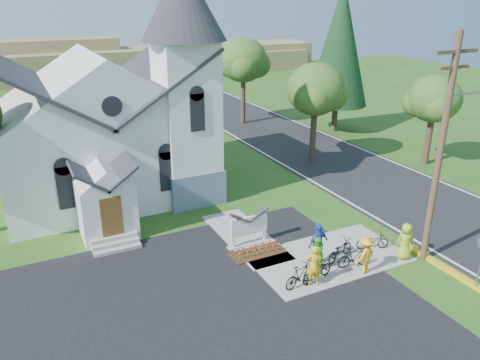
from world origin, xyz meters
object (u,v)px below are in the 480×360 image
church_sign (249,226)px  bike_2 (340,250)px  bike_3 (354,257)px  cyclist_4 (405,241)px  cyclist_2 (318,243)px  bike_4 (373,241)px  utility_pole (442,146)px  cyclist_0 (314,266)px  bike_1 (300,275)px  bike_0 (317,271)px  cyclist_1 (316,254)px  cyclist_3 (365,255)px

church_sign → bike_2: bearing=-44.9°
bike_3 → cyclist_4: size_ratio=0.90×
cyclist_2 → bike_4: size_ratio=1.24×
church_sign → utility_pole: size_ratio=0.22×
cyclist_0 → bike_2: bearing=-129.2°
cyclist_4 → bike_4: cyclist_4 is taller
church_sign → bike_1: size_ratio=1.34×
bike_0 → cyclist_1: size_ratio=1.09×
church_sign → cyclist_4: 7.14m
utility_pole → bike_3: 5.99m
cyclist_3 → cyclist_4: size_ratio=0.98×
cyclist_0 → bike_4: bearing=-140.3°
bike_1 → bike_4: 4.85m
bike_2 → cyclist_0: bearing=97.3°
cyclist_0 → bike_3: bearing=-148.5°
bike_4 → bike_0: bearing=125.7°
cyclist_3 → bike_0: bearing=-22.5°
utility_pole → bike_1: bearing=173.8°
bike_0 → bike_2: 2.14m
cyclist_1 → bike_3: 1.76m
cyclist_0 → cyclist_3: 2.52m
cyclist_0 → cyclist_2: (1.17, 1.37, 0.05)m
bike_1 → bike_4: size_ratio=1.06×
bike_0 → cyclist_3: 2.25m
church_sign → bike_0: bearing=-74.2°
bike_1 → cyclist_3: bearing=-109.1°
cyclist_3 → utility_pole: bearing=163.1°
cyclist_3 → bike_3: cyclist_3 is taller
utility_pole → bike_1: size_ratio=6.07×
church_sign → cyclist_0: size_ratio=1.21×
cyclist_4 → bike_3: bearing=10.1°
cyclist_0 → church_sign: bearing=-55.8°
church_sign → bike_2: (3.05, -3.04, -0.50)m
bike_1 → cyclist_4: 5.45m
church_sign → cyclist_1: 3.66m
cyclist_0 → bike_2: size_ratio=1.01×
utility_pole → church_sign: bearing=144.4°
bike_0 → bike_3: (2.07, 0.12, 0.02)m
church_sign → cyclist_4: size_ratio=1.27×
utility_pole → cyclist_0: (-5.77, 0.50, -4.44)m
church_sign → bike_3: (3.19, -3.87, -0.50)m
cyclist_1 → bike_4: (3.46, 0.33, -0.38)m
bike_0 → bike_3: bike_3 is taller
cyclist_1 → bike_1: bearing=5.6°
bike_3 → bike_1: bearing=105.6°
cyclist_1 → cyclist_2: 0.65m
cyclist_1 → bike_2: cyclist_1 is taller
church_sign → utility_pole: (6.56, -4.70, 4.38)m
cyclist_3 → bike_3: (-0.11, 0.53, -0.38)m
bike_3 → cyclist_4: 2.57m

